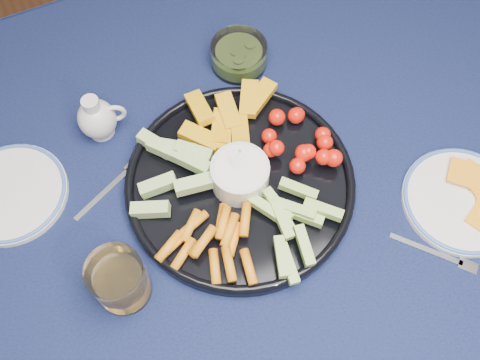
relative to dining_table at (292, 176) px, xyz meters
name	(u,v)px	position (x,y,z in m)	size (l,w,h in m)	color
dining_table	(292,176)	(0.00, 0.00, 0.00)	(1.67, 1.07, 0.75)	#472F17
crudite_platter	(238,181)	(-0.12, -0.02, 0.11)	(0.39, 0.39, 0.12)	black
creamer_pitcher	(98,119)	(-0.29, 0.19, 0.13)	(0.09, 0.07, 0.09)	silver
pickle_bowl	(239,56)	(-0.01, 0.22, 0.11)	(0.11, 0.11, 0.05)	silver
cheese_plate	(462,200)	(0.20, -0.20, 0.10)	(0.20, 0.20, 0.02)	white
juice_tumbler	(120,281)	(-0.35, -0.11, 0.13)	(0.08, 0.08, 0.10)	silver
fork_left	(114,184)	(-0.31, 0.08, 0.09)	(0.14, 0.08, 0.00)	white
fork_right	(440,255)	(0.12, -0.27, 0.09)	(0.10, 0.12, 0.00)	white
side_plate_extra	(11,193)	(-0.47, 0.13, 0.10)	(0.19, 0.19, 0.02)	white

